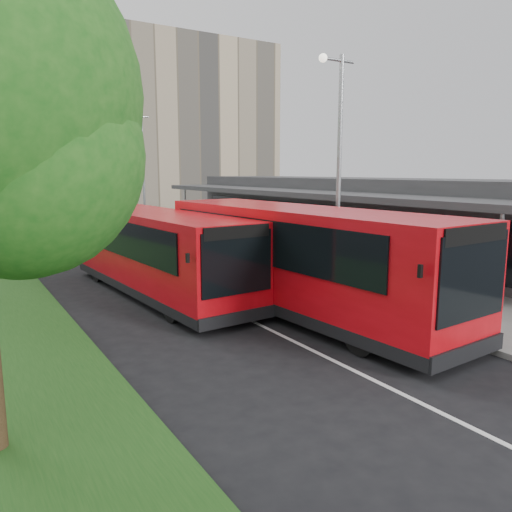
{
  "coord_description": "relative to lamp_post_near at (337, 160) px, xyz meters",
  "views": [
    {
      "loc": [
        -7.31,
        -11.24,
        4.34
      ],
      "look_at": [
        1.47,
        2.99,
        1.5
      ],
      "focal_mm": 35.0,
      "sensor_mm": 36.0,
      "label": 1
    }
  ],
  "objects": [
    {
      "name": "car_far",
      "position": [
        -5.72,
        40.65,
        -4.11
      ],
      "size": [
        1.71,
        3.8,
        1.21
      ],
      "primitive_type": "imported",
      "rotation": [
        0.0,
        0.0,
        -0.12
      ],
      "color": "navy",
      "rests_on": "ground"
    },
    {
      "name": "lane_centre_line",
      "position": [
        -4.12,
        13.0,
        -4.71
      ],
      "size": [
        0.12,
        70.0,
        0.01
      ],
      "primitive_type": "cube",
      "color": "silver",
      "rests_on": "ground"
    },
    {
      "name": "lamp_post_near",
      "position": [
        0.0,
        0.0,
        0.0
      ],
      "size": [
        1.44,
        0.28,
        8.0
      ],
      "color": "#919599",
      "rests_on": "pavement"
    },
    {
      "name": "pavement",
      "position": [
        1.88,
        18.0,
        -4.64
      ],
      "size": [
        5.0,
        80.0,
        0.15
      ],
      "primitive_type": "cube",
      "color": "slate",
      "rests_on": "ground"
    },
    {
      "name": "office_block",
      "position": [
        9.88,
        40.0,
        4.28
      ],
      "size": [
        22.0,
        12.0,
        18.0
      ],
      "primitive_type": "cube",
      "color": "tan",
      "rests_on": "ground"
    },
    {
      "name": "bus_second",
      "position": [
        -5.29,
        3.36,
        -3.2
      ],
      "size": [
        3.31,
        10.57,
        2.95
      ],
      "rotation": [
        0.0,
        0.0,
        0.06
      ],
      "color": "red",
      "rests_on": "ground"
    },
    {
      "name": "bollard",
      "position": [
        0.59,
        14.87,
        -4.01
      ],
      "size": [
        0.22,
        0.22,
        1.12
      ],
      "primitive_type": "cylinder",
      "rotation": [
        0.0,
        0.0,
        -0.24
      ],
      "color": "yellow",
      "rests_on": "pavement"
    },
    {
      "name": "litter_bin",
      "position": [
        1.02,
        7.07,
        -4.17
      ],
      "size": [
        0.57,
        0.57,
        0.79
      ],
      "primitive_type": "cylinder",
      "rotation": [
        0.0,
        0.0,
        0.36
      ],
      "color": "#322014",
      "rests_on": "pavement"
    },
    {
      "name": "ground",
      "position": [
        -4.12,
        -2.0,
        -4.72
      ],
      "size": [
        120.0,
        120.0,
        0.0
      ],
      "primitive_type": "plane",
      "color": "black",
      "rests_on": "ground"
    },
    {
      "name": "car_near",
      "position": [
        -2.26,
        35.48,
        -4.2
      ],
      "size": [
        2.26,
        3.26,
        1.03
      ],
      "primitive_type": "imported",
      "rotation": [
        0.0,
        0.0,
        0.38
      ],
      "color": "#521B0B",
      "rests_on": "ground"
    },
    {
      "name": "kerb_dashes",
      "position": [
        -0.82,
        17.0,
        -4.71
      ],
      "size": [
        0.12,
        56.0,
        0.01
      ],
      "color": "silver",
      "rests_on": "ground"
    },
    {
      "name": "lamp_post_far",
      "position": [
        0.0,
        20.0,
        0.0
      ],
      "size": [
        1.44,
        0.28,
        8.0
      ],
      "color": "#919599",
      "rests_on": "pavement"
    },
    {
      "name": "bus_main",
      "position": [
        -2.39,
        -1.13,
        -3.05
      ],
      "size": [
        3.65,
        11.65,
        3.25
      ],
      "rotation": [
        0.0,
        0.0,
        0.06
      ],
      "color": "red",
      "rests_on": "ground"
    },
    {
      "name": "station_building",
      "position": [
        6.74,
        6.0,
        -2.68
      ],
      "size": [
        7.7,
        26.0,
        4.0
      ],
      "color": "#2F2F31",
      "rests_on": "ground"
    }
  ]
}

